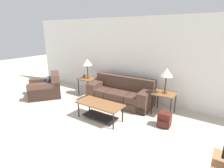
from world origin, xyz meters
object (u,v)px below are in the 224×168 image
side_table_left (88,80)px  side_table_right (164,95)px  table_lamp_left (87,63)px  coffee_table (100,107)px  table_lamp_right (167,73)px  armchair (46,88)px  couch (121,94)px  backpack (164,120)px

side_table_left → side_table_right: 2.70m
table_lamp_left → coffee_table: bearing=-40.0°
coffee_table → table_lamp_right: bearing=44.7°
coffee_table → side_table_left: (-1.46, 1.23, 0.21)m
side_table_right → table_lamp_left: bearing=-180.0°
armchair → coffee_table: (2.56, -0.30, 0.05)m
table_lamp_left → armchair: bearing=-139.8°
armchair → side_table_right: armchair is taller
armchair → side_table_left: armchair is taller
couch → armchair: couch is taller
armchair → backpack: (4.04, 0.27, -0.11)m
couch → backpack: size_ratio=5.71×
couch → coffee_table: (0.11, -1.21, 0.03)m
table_lamp_right → backpack: size_ratio=1.92×
coffee_table → table_lamp_left: (-1.46, 1.23, 0.82)m
side_table_right → backpack: (0.24, -0.66, -0.37)m
armchair → table_lamp_left: 1.68m
side_table_right → table_lamp_left: size_ratio=0.89×
backpack → side_table_left: bearing=167.4°
couch → side_table_right: bearing=0.8°
armchair → table_lamp_left: bearing=40.2°
side_table_left → table_lamp_right: table_lamp_right is taller
armchair → side_table_left: 1.46m
side_table_left → table_lamp_right: bearing=-0.0°
side_table_left → side_table_right: (2.70, 0.00, 0.00)m
couch → table_lamp_left: (-1.35, 0.02, 0.85)m
couch → table_lamp_left: table_lamp_left is taller
couch → side_table_left: size_ratio=3.36×
table_lamp_left → couch: bearing=-0.8°
couch → table_lamp_left: size_ratio=2.98×
side_table_left → table_lamp_right: size_ratio=0.89×
table_lamp_right → coffee_table: bearing=-135.3°
coffee_table → side_table_left: size_ratio=2.01×
couch → coffee_table: size_ratio=1.67×
coffee_table → side_table_left: side_table_left is taller
armchair → couch: bearing=20.4°
side_table_right → table_lamp_right: 0.61m
couch → armchair: 2.61m
couch → coffee_table: bearing=-84.7°
side_table_right → armchair: bearing=-166.3°
couch → backpack: bearing=-21.9°
coffee_table → backpack: (1.48, 0.57, -0.16)m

